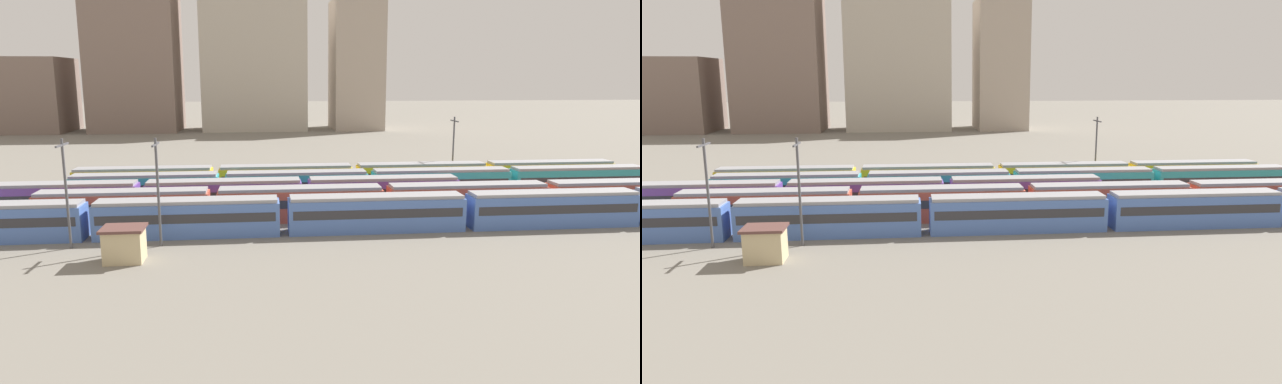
{
  "view_description": "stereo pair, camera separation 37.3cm",
  "coord_description": "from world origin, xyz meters",
  "views": [
    {
      "loc": [
        14.86,
        -55.33,
        15.58
      ],
      "look_at": [
        21.66,
        10.4,
        2.04
      ],
      "focal_mm": 31.74,
      "sensor_mm": 36.0,
      "label": 1
    },
    {
      "loc": [
        15.23,
        -55.37,
        15.58
      ],
      "look_at": [
        21.66,
        10.4,
        2.04
      ],
      "focal_mm": 31.74,
      "sensor_mm": 36.0,
      "label": 2
    }
  ],
  "objects": [
    {
      "name": "catenary_pole_1",
      "position": [
        42.53,
        23.9,
        5.5
      ],
      "size": [
        0.24,
        3.2,
        9.9
      ],
      "color": "#4C4C51",
      "rests_on": "ground_plane"
    },
    {
      "name": "train_track_3",
      "position": [
        38.12,
        15.6,
        1.9
      ],
      "size": [
        93.6,
        3.06,
        3.75
      ],
      "color": "teal",
      "rests_on": "ground_plane"
    },
    {
      "name": "distant_building_3",
      "position": [
        43.29,
        115.27,
        18.84
      ],
      "size": [
        14.39,
        19.37,
        37.69
      ],
      "primitive_type": "cube",
      "color": "#A89989",
      "rests_on": "ground_plane"
    },
    {
      "name": "distant_building_1",
      "position": [
        -20.73,
        115.27,
        20.78
      ],
      "size": [
        24.18,
        21.04,
        41.55
      ],
      "primitive_type": "cube",
      "color": "#7A665B",
      "rests_on": "ground_plane"
    },
    {
      "name": "train_track_1",
      "position": [
        47.32,
        5.2,
        1.9
      ],
      "size": [
        112.5,
        3.06,
        3.75
      ],
      "color": "#BC4C38",
      "rests_on": "ground_plane"
    },
    {
      "name": "catenary_pole_0",
      "position": [
        5.29,
        -3.21,
        5.63
      ],
      "size": [
        0.24,
        3.2,
        10.15
      ],
      "color": "#4C4C51",
      "rests_on": "ground_plane"
    },
    {
      "name": "catenary_pole_2",
      "position": [
        -2.88,
        -3.07,
        5.64
      ],
      "size": [
        0.24,
        3.2,
        10.18
      ],
      "color": "#4C4C51",
      "rests_on": "ground_plane"
    },
    {
      "name": "signal_hut",
      "position": [
        2.99,
        -7.48,
        1.55
      ],
      "size": [
        3.6,
        3.0,
        3.04
      ],
      "color": "#C6B284",
      "rests_on": "ground_plane"
    },
    {
      "name": "train_track_4",
      "position": [
        27.5,
        20.8,
        1.9
      ],
      "size": [
        74.7,
        3.06,
        3.75
      ],
      "color": "yellow",
      "rests_on": "ground_plane"
    },
    {
      "name": "ground_plane",
      "position": [
        0.0,
        10.4,
        0.0
      ],
      "size": [
        600.0,
        600.0,
        0.0
      ],
      "primitive_type": "plane",
      "color": "slate"
    },
    {
      "name": "train_track_2",
      "position": [
        10.4,
        10.4,
        1.9
      ],
      "size": [
        55.8,
        3.06,
        3.75
      ],
      "color": "#6B429E",
      "rests_on": "ground_plane"
    },
    {
      "name": "train_track_0",
      "position": [
        26.37,
        0.0,
        1.9
      ],
      "size": [
        93.6,
        3.06,
        3.75
      ],
      "color": "#4C70BC",
      "rests_on": "ground_plane"
    },
    {
      "name": "distant_building_0",
      "position": [
        -49.85,
        115.27,
        10.4
      ],
      "size": [
        20.31,
        21.57,
        20.79
      ],
      "primitive_type": "cube",
      "color": "#7A665B",
      "rests_on": "ground_plane"
    },
    {
      "name": "distant_building_2",
      "position": [
        13.18,
        115.27,
        23.06
      ],
      "size": [
        29.86,
        17.64,
        46.11
      ],
      "primitive_type": "cube",
      "color": "#B2A899",
      "rests_on": "ground_plane"
    }
  ]
}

